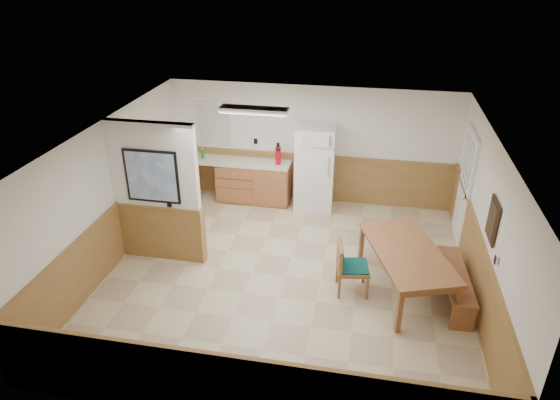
% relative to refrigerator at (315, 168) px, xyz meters
% --- Properties ---
extents(ground, '(6.00, 6.00, 0.00)m').
position_rel_refrigerator_xyz_m(ground, '(-0.13, -2.63, -0.89)').
color(ground, beige).
rests_on(ground, ground).
extents(ceiling, '(6.00, 6.00, 0.02)m').
position_rel_refrigerator_xyz_m(ceiling, '(-0.13, -2.63, 1.61)').
color(ceiling, white).
rests_on(ceiling, back_wall).
extents(back_wall, '(6.00, 0.02, 2.50)m').
position_rel_refrigerator_xyz_m(back_wall, '(-0.13, 0.37, 0.36)').
color(back_wall, white).
rests_on(back_wall, ground).
extents(right_wall, '(0.02, 6.00, 2.50)m').
position_rel_refrigerator_xyz_m(right_wall, '(2.87, -2.63, 0.36)').
color(right_wall, white).
rests_on(right_wall, ground).
extents(left_wall, '(0.02, 6.00, 2.50)m').
position_rel_refrigerator_xyz_m(left_wall, '(-3.13, -2.63, 0.36)').
color(left_wall, white).
rests_on(left_wall, ground).
extents(wainscot_back, '(6.00, 0.04, 1.00)m').
position_rel_refrigerator_xyz_m(wainscot_back, '(-0.13, 0.35, -0.39)').
color(wainscot_back, '#A27341').
rests_on(wainscot_back, ground).
extents(wainscot_right, '(0.04, 6.00, 1.00)m').
position_rel_refrigerator_xyz_m(wainscot_right, '(2.85, -2.63, -0.39)').
color(wainscot_right, '#A27341').
rests_on(wainscot_right, ground).
extents(wainscot_left, '(0.04, 6.00, 1.00)m').
position_rel_refrigerator_xyz_m(wainscot_left, '(-3.11, -2.63, -0.39)').
color(wainscot_left, '#A27341').
rests_on(wainscot_left, ground).
extents(partition_wall, '(1.50, 0.20, 2.50)m').
position_rel_refrigerator_xyz_m(partition_wall, '(-2.38, -2.43, 0.34)').
color(partition_wall, white).
rests_on(partition_wall, ground).
extents(kitchen_counter, '(2.20, 0.61, 1.00)m').
position_rel_refrigerator_xyz_m(kitchen_counter, '(-1.34, 0.05, -0.43)').
color(kitchen_counter, '#AF683E').
rests_on(kitchen_counter, ground).
extents(exterior_door, '(0.07, 1.02, 2.15)m').
position_rel_refrigerator_xyz_m(exterior_door, '(2.84, -0.73, 0.16)').
color(exterior_door, white).
rests_on(exterior_door, ground).
extents(kitchen_window, '(0.80, 0.04, 1.00)m').
position_rel_refrigerator_xyz_m(kitchen_window, '(-2.23, 0.35, 0.66)').
color(kitchen_window, white).
rests_on(kitchen_window, back_wall).
extents(wall_painting, '(0.04, 0.50, 0.60)m').
position_rel_refrigerator_xyz_m(wall_painting, '(2.84, -2.93, 0.66)').
color(wall_painting, '#382416').
rests_on(wall_painting, right_wall).
extents(fluorescent_fixture, '(1.20, 0.30, 0.09)m').
position_rel_refrigerator_xyz_m(fluorescent_fixture, '(-0.93, -1.33, 1.55)').
color(fluorescent_fixture, white).
rests_on(fluorescent_fixture, ceiling).
extents(refrigerator, '(0.81, 0.73, 1.78)m').
position_rel_refrigerator_xyz_m(refrigerator, '(0.00, 0.00, 0.00)').
color(refrigerator, white).
rests_on(refrigerator, ground).
extents(dining_table, '(1.58, 2.19, 0.75)m').
position_rel_refrigerator_xyz_m(dining_table, '(1.79, -2.65, -0.23)').
color(dining_table, '#975F37').
rests_on(dining_table, ground).
extents(dining_bench, '(0.44, 1.63, 0.45)m').
position_rel_refrigerator_xyz_m(dining_bench, '(2.55, -2.70, -0.55)').
color(dining_bench, '#975F37').
rests_on(dining_bench, ground).
extents(dining_chair, '(0.76, 0.57, 0.85)m').
position_rel_refrigerator_xyz_m(dining_chair, '(0.88, -2.82, -0.40)').
color(dining_chair, '#975F37').
rests_on(dining_chair, ground).
extents(fire_extinguisher, '(0.13, 0.13, 0.47)m').
position_rel_refrigerator_xyz_m(fire_extinguisher, '(-0.78, 0.03, 0.21)').
color(fire_extinguisher, red).
rests_on(fire_extinguisher, kitchen_counter).
extents(soap_bottle, '(0.07, 0.07, 0.21)m').
position_rel_refrigerator_xyz_m(soap_bottle, '(-2.42, 0.03, 0.11)').
color(soap_bottle, '#18842B').
rests_on(soap_bottle, kitchen_counter).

